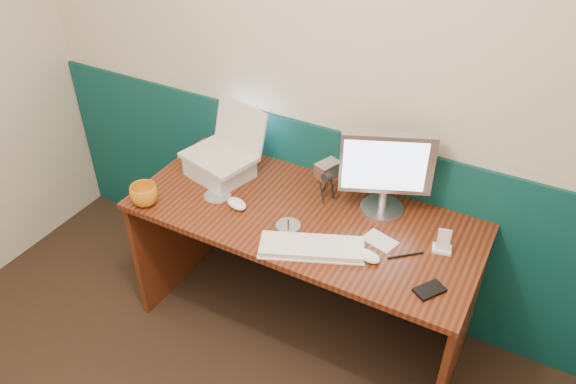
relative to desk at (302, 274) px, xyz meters
The scene contains 18 objects.
back_wall 0.95m from the desk, 93.09° to the left, with size 3.50×0.04×2.50m, color beige.
wainscot 0.38m from the desk, 93.20° to the left, with size 3.48×0.02×1.00m, color #073433.
desk is the anchor object (origin of this frame).
laptop_riser 0.67m from the desk, behind, with size 0.28×0.24×0.10m, color silver.
laptop 0.80m from the desk, behind, with size 0.33×0.25×0.27m, color silver, non-canonical shape.
monitor 0.68m from the desk, 33.45° to the left, with size 0.40×0.12×0.40m, color #B5B5BA, non-canonical shape.
keyboard 0.46m from the desk, 55.10° to the right, with size 0.43×0.14×0.03m, color white.
mouse_right 0.56m from the desk, 20.81° to the right, with size 0.11×0.06×0.04m, color white.
mouse_left 0.50m from the desk, 161.44° to the right, with size 0.11×0.07×0.04m, color white.
mug 0.85m from the desk, 157.55° to the right, with size 0.13×0.13×0.10m, color orange.
camcorder 0.49m from the desk, 75.09° to the left, with size 0.08×0.12×0.18m, color #A4A5A9, non-canonical shape.
cd_spindle 0.41m from the desk, 95.29° to the right, with size 0.11×0.11×0.02m, color #AFB6BF.
cd_loose_a 0.57m from the desk, behind, with size 0.13×0.13×0.00m, color silver.
pen 0.63m from the desk, ahead, with size 0.01×0.01×0.16m, color black.
papers 0.53m from the desk, ahead, with size 0.14×0.09×0.00m, color white.
dock 0.73m from the desk, ahead, with size 0.08×0.06×0.01m, color white.
music_player 0.76m from the desk, ahead, with size 0.05×0.01×0.09m, color white.
pda 0.78m from the desk, 16.96° to the right, with size 0.07×0.12×0.01m, color black.
Camera 1 is at (0.91, -0.42, 2.33)m, focal length 35.00 mm.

